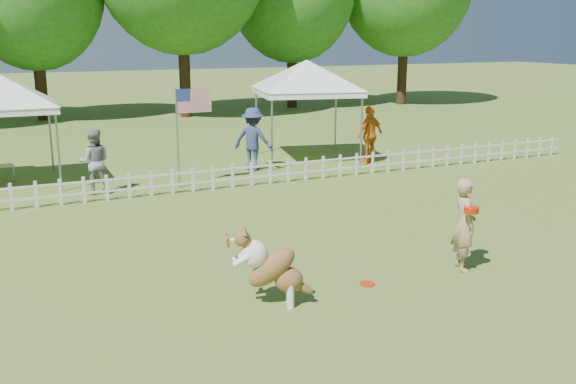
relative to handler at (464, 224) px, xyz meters
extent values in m
plane|color=#4D6D22|center=(-1.72, -0.19, -0.75)|extent=(120.00, 120.00, 0.00)
imported|color=tan|center=(0.00, 0.00, 0.00)|extent=(0.52, 0.63, 1.50)
cylinder|color=red|center=(-1.72, 0.06, -0.74)|extent=(0.29, 0.29, 0.02)
imported|color=gray|center=(-4.60, 7.61, 0.02)|extent=(0.84, 0.71, 1.54)
imported|color=navy|center=(-0.22, 8.58, 0.11)|extent=(1.25, 1.23, 1.73)
imported|color=orange|center=(3.26, 8.15, 0.08)|extent=(1.05, 0.67, 1.67)
camera|label=1|loc=(-6.56, -7.69, 2.93)|focal=40.00mm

